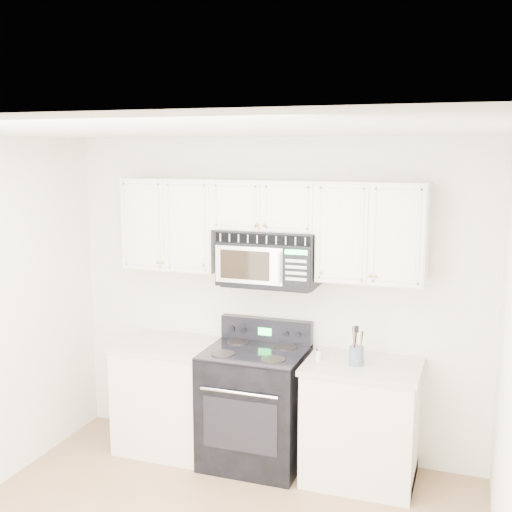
% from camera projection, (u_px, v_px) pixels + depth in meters
% --- Properties ---
extents(room, '(3.51, 3.51, 2.61)m').
position_uv_depth(room, '(181.00, 363.00, 3.65)').
color(room, '#966E50').
rests_on(room, ground).
extents(base_cabinet_left, '(0.86, 0.65, 0.92)m').
position_uv_depth(base_cabinet_left, '(172.00, 399.00, 5.40)').
color(base_cabinet_left, silver).
rests_on(base_cabinet_left, ground).
extents(base_cabinet_right, '(0.86, 0.65, 0.92)m').
position_uv_depth(base_cabinet_right, '(361.00, 426.00, 4.88)').
color(base_cabinet_right, silver).
rests_on(base_cabinet_right, ground).
extents(range, '(0.78, 0.71, 1.12)m').
position_uv_depth(range, '(255.00, 405.00, 5.13)').
color(range, black).
rests_on(range, ground).
extents(upper_cabinets, '(2.44, 0.37, 0.75)m').
position_uv_depth(upper_cabinets, '(268.00, 223.00, 5.02)').
color(upper_cabinets, silver).
rests_on(upper_cabinets, ground).
extents(microwave, '(0.78, 0.44, 0.43)m').
position_uv_depth(microwave, '(270.00, 257.00, 5.03)').
color(microwave, black).
rests_on(microwave, ground).
extents(utensil_crock, '(0.11, 0.11, 0.30)m').
position_uv_depth(utensil_crock, '(356.00, 355.00, 4.76)').
color(utensil_crock, '#4D5E72').
rests_on(utensil_crock, base_cabinet_right).
extents(shaker_salt, '(0.04, 0.04, 0.09)m').
position_uv_depth(shaker_salt, '(319.00, 351.00, 4.94)').
color(shaker_salt, silver).
rests_on(shaker_salt, base_cabinet_right).
extents(shaker_pepper, '(0.04, 0.04, 0.10)m').
position_uv_depth(shaker_pepper, '(319.00, 354.00, 4.84)').
color(shaker_pepper, silver).
rests_on(shaker_pepper, base_cabinet_right).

